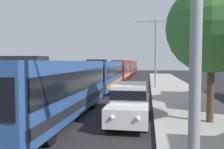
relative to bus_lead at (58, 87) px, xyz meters
The scene contains 9 objects.
bus_lead is the anchor object (origin of this frame).
bus_second_in_line 12.47m from the bus_lead, 90.00° to the left, with size 2.58×11.62×3.21m.
bus_middle 25.84m from the bus_lead, 90.00° to the left, with size 2.58×11.18×3.21m.
bus_fourth_in_line 38.55m from the bus_lead, 90.00° to the left, with size 2.58×12.03×3.21m.
bus_rear 51.59m from the bus_lead, 90.00° to the left, with size 2.58×12.17×3.21m.
white_suv 3.77m from the bus_lead, ahead, with size 1.86×5.08×1.90m.
box_truck_oncoming 50.14m from the bus_lead, 93.78° to the left, with size 2.35×8.00×3.15m.
streetlamp_mid 16.05m from the bus_lead, 69.95° to the left, with size 5.56×0.28×7.55m.
roadside_tree 8.05m from the bus_lead, ahead, with size 4.24×4.24×6.56m.
Camera 1 is at (3.30, 0.37, 3.01)m, focal length 36.14 mm.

